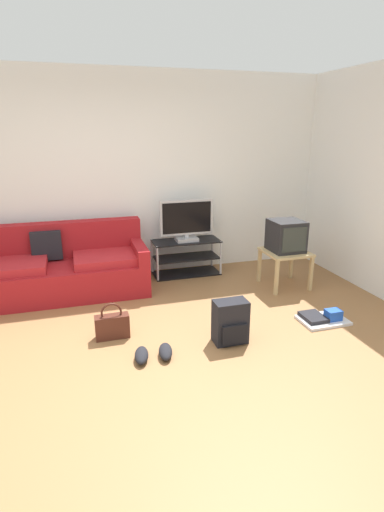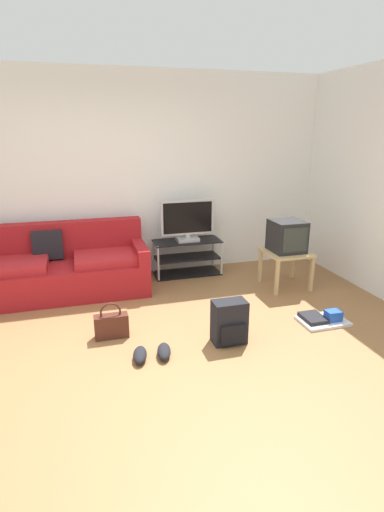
% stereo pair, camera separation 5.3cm
% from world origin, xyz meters
% --- Properties ---
extents(ground_plane, '(9.00, 9.80, 0.02)m').
position_xyz_m(ground_plane, '(0.00, 0.00, -0.01)').
color(ground_plane, olive).
extents(wall_back, '(9.00, 0.10, 2.70)m').
position_xyz_m(wall_back, '(0.00, 2.45, 1.35)').
color(wall_back, white).
rests_on(wall_back, ground_plane).
extents(couch, '(2.05, 0.85, 0.84)m').
position_xyz_m(couch, '(-0.67, 1.92, 0.31)').
color(couch, maroon).
rests_on(couch, ground_plane).
extents(tv_stand, '(0.92, 0.40, 0.49)m').
position_xyz_m(tv_stand, '(0.99, 2.13, 0.24)').
color(tv_stand, black).
rests_on(tv_stand, ground_plane).
extents(flat_tv, '(0.73, 0.22, 0.57)m').
position_xyz_m(flat_tv, '(0.99, 2.11, 0.77)').
color(flat_tv, '#B2B2B7').
rests_on(flat_tv, tv_stand).
extents(side_table, '(0.54, 0.54, 0.47)m').
position_xyz_m(side_table, '(2.08, 1.33, 0.40)').
color(side_table, tan).
rests_on(side_table, ground_plane).
extents(crt_tv, '(0.39, 0.41, 0.39)m').
position_xyz_m(crt_tv, '(2.08, 1.34, 0.67)').
color(crt_tv, '#232326').
rests_on(crt_tv, side_table).
extents(backpack, '(0.32, 0.27, 0.42)m').
position_xyz_m(backpack, '(0.87, 0.18, 0.21)').
color(backpack, black).
rests_on(backpack, ground_plane).
extents(handbag, '(0.33, 0.12, 0.37)m').
position_xyz_m(handbag, '(-0.20, 0.59, 0.13)').
color(handbag, '#4C2319').
rests_on(handbag, ground_plane).
extents(sneakers_pair, '(0.39, 0.29, 0.09)m').
position_xyz_m(sneakers_pair, '(0.11, 0.11, 0.04)').
color(sneakers_pair, black).
rests_on(sneakers_pair, ground_plane).
extents(floor_tray, '(0.49, 0.35, 0.14)m').
position_xyz_m(floor_tray, '(1.97, 0.29, 0.04)').
color(floor_tray, silver).
rests_on(floor_tray, ground_plane).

